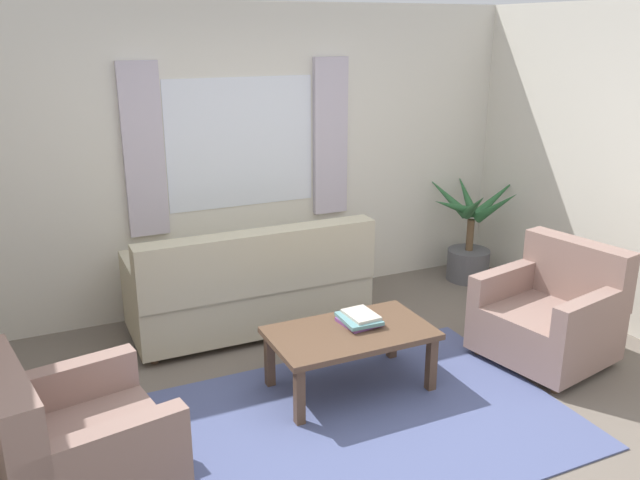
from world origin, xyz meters
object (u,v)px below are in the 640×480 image
armchair_right (551,315)px  couch (251,288)px  armchair_left (73,449)px  potted_plant (470,241)px  coffee_table (350,338)px  book_stack_on_table (360,319)px

armchair_right → couch: bearing=-138.5°
couch → armchair_right: size_ratio=1.92×
armchair_left → potted_plant: potted_plant is taller
armchair_left → coffee_table: (1.82, 0.47, 0.03)m
armchair_right → potted_plant: size_ratio=0.94×
armchair_left → potted_plant: (3.85, 1.83, 0.05)m
armchair_left → armchair_right: (3.39, 0.24, 0.00)m
couch → potted_plant: (2.33, 0.19, 0.04)m
armchair_left → couch: bearing=-52.8°
coffee_table → potted_plant: bearing=34.0°
armchair_left → book_stack_on_table: 2.01m
book_stack_on_table → potted_plant: bearing=33.9°
couch → armchair_left: size_ratio=1.96×
armchair_right → book_stack_on_table: size_ratio=3.33×
potted_plant → armchair_right: bearing=-106.1°
book_stack_on_table → potted_plant: potted_plant is taller
coffee_table → book_stack_on_table: 0.16m
coffee_table → potted_plant: (2.02, 1.36, 0.02)m
armchair_right → potted_plant: (0.46, 1.60, 0.05)m
couch → armchair_left: couch is taller
armchair_left → book_stack_on_table: bearing=-84.3°
couch → coffee_table: couch is taller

